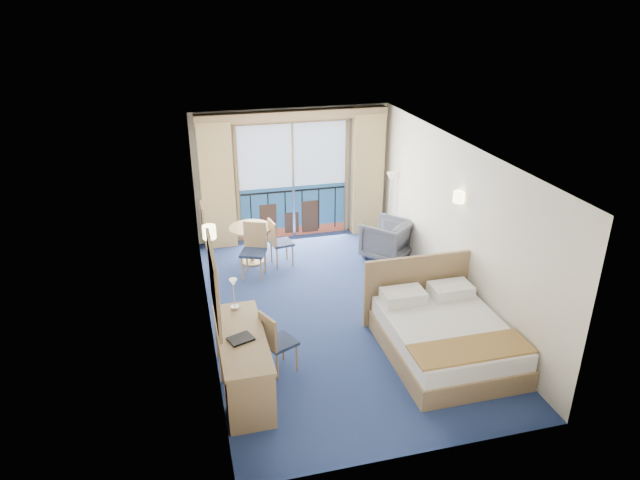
{
  "coord_description": "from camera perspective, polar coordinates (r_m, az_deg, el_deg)",
  "views": [
    {
      "loc": [
        -2.25,
        -7.74,
        4.82
      ],
      "look_at": [
        -0.21,
        0.2,
        1.2
      ],
      "focal_mm": 32.0,
      "sensor_mm": 36.0,
      "label": 1
    }
  ],
  "objects": [
    {
      "name": "phone",
      "position": [
        9.35,
        12.53,
        -3.39
      ],
      "size": [
        0.22,
        0.18,
        0.09
      ],
      "primitive_type": "cube",
      "rotation": [
        0.0,
        0.0,
        -0.13
      ],
      "color": "white",
      "rests_on": "nightstand"
    },
    {
      "name": "pelmet",
      "position": [
        11.3,
        -2.71,
        12.36
      ],
      "size": [
        3.8,
        0.25,
        0.18
      ],
      "primitive_type": "cube",
      "color": "#A5825A",
      "rests_on": "room_walls"
    },
    {
      "name": "sconce_left",
      "position": [
        7.74,
        -11.02,
        0.79
      ],
      "size": [
        0.18,
        0.18,
        0.18
      ],
      "primitive_type": "cylinder",
      "color": "#FBE8AF",
      "rests_on": "room_walls"
    },
    {
      "name": "floor_lamp",
      "position": [
        11.66,
        7.04,
        5.04
      ],
      "size": [
        0.2,
        0.2,
        1.45
      ],
      "color": "silver",
      "rests_on": "ground"
    },
    {
      "name": "round_table",
      "position": [
        10.85,
        -6.91,
        0.46
      ],
      "size": [
        0.81,
        0.81,
        0.73
      ],
      "color": "#A5825A",
      "rests_on": "ground"
    },
    {
      "name": "wall_print",
      "position": [
        8.81,
        -11.61,
        1.86
      ],
      "size": [
        0.04,
        0.42,
        0.52
      ],
      "color": "#A5825A",
      "rests_on": "room_walls"
    },
    {
      "name": "folder",
      "position": [
        7.28,
        -7.94,
        -9.76
      ],
      "size": [
        0.36,
        0.32,
        0.03
      ],
      "primitive_type": "cube",
      "rotation": [
        0.0,
        0.0,
        0.36
      ],
      "color": "black",
      "rests_on": "desk"
    },
    {
      "name": "desk_lamp",
      "position": [
        7.78,
        -8.64,
        -4.74
      ],
      "size": [
        0.12,
        0.12,
        0.44
      ],
      "color": "silver",
      "rests_on": "desk"
    },
    {
      "name": "desk",
      "position": [
        7.19,
        -7.21,
        -13.88
      ],
      "size": [
        0.59,
        1.73,
        0.81
      ],
      "color": "#A5825A",
      "rests_on": "ground"
    },
    {
      "name": "room_walls",
      "position": [
        8.62,
        1.66,
        3.13
      ],
      "size": [
        4.04,
        6.54,
        2.72
      ],
      "color": "silver",
      "rests_on": "ground"
    },
    {
      "name": "nightstand",
      "position": [
        9.55,
        12.36,
        -5.07
      ],
      "size": [
        0.45,
        0.43,
        0.59
      ],
      "primitive_type": "cube",
      "color": "#A67D58",
      "rests_on": "ground"
    },
    {
      "name": "sconce_right",
      "position": [
        9.16,
        13.71,
        4.21
      ],
      "size": [
        0.18,
        0.18,
        0.18
      ],
      "primitive_type": "cylinder",
      "color": "#FBE8AF",
      "rests_on": "room_walls"
    },
    {
      "name": "curtain_left",
      "position": [
        11.4,
        -10.23,
        5.32
      ],
      "size": [
        0.65,
        0.22,
        2.55
      ],
      "primitive_type": "cube",
      "color": "tan",
      "rests_on": "room_walls"
    },
    {
      "name": "bed",
      "position": [
        8.4,
        12.3,
        -9.26
      ],
      "size": [
        1.77,
        2.1,
        1.11
      ],
      "color": "#A5825A",
      "rests_on": "ground"
    },
    {
      "name": "armchair",
      "position": [
        11.11,
        6.68,
        0.08
      ],
      "size": [
        1.15,
        1.15,
        0.75
      ],
      "primitive_type": "imported",
      "rotation": [
        0.0,
        0.0,
        3.85
      ],
      "color": "#40454D",
      "rests_on": "ground"
    },
    {
      "name": "mirror",
      "position": [
        7.05,
        -10.54,
        -4.25
      ],
      "size": [
        0.05,
        1.25,
        0.95
      ],
      "color": "#A5825A",
      "rests_on": "room_walls"
    },
    {
      "name": "balcony_door",
      "position": [
        11.78,
        -2.73,
        5.59
      ],
      "size": [
        2.36,
        0.03,
        2.52
      ],
      "color": "navy",
      "rests_on": "room_walls"
    },
    {
      "name": "table_chair_b",
      "position": [
        10.35,
        -6.6,
        -0.65
      ],
      "size": [
        0.56,
        0.56,
        0.99
      ],
      "rotation": [
        0.0,
        0.0,
        -0.39
      ],
      "color": "#1E2946",
      "rests_on": "ground"
    },
    {
      "name": "desk_chair",
      "position": [
        7.77,
        -4.54,
        -9.9
      ],
      "size": [
        0.53,
        0.52,
        0.92
      ],
      "rotation": [
        0.0,
        0.0,
        1.99
      ],
      "color": "#1E2946",
      "rests_on": "ground"
    },
    {
      "name": "table_chair_a",
      "position": [
        10.71,
        -4.26,
        0.01
      ],
      "size": [
        0.46,
        0.45,
        0.9
      ],
      "rotation": [
        0.0,
        0.0,
        1.75
      ],
      "color": "#1E2946",
      "rests_on": "ground"
    },
    {
      "name": "floor",
      "position": [
        9.39,
        1.54,
        -7.06
      ],
      "size": [
        6.5,
        6.5,
        0.0
      ],
      "primitive_type": "plane",
      "color": "navy",
      "rests_on": "ground"
    },
    {
      "name": "curtain_right",
      "position": [
        11.99,
        4.75,
        6.55
      ],
      "size": [
        0.65,
        0.22,
        2.55
      ],
      "primitive_type": "cube",
      "color": "tan",
      "rests_on": "room_walls"
    }
  ]
}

